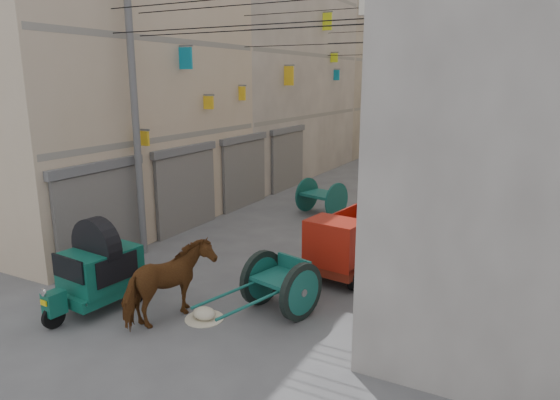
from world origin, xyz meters
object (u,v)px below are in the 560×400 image
Objects in this scene: mini_truck at (347,247)px; second_cart at (321,196)px; tonga_cart at (280,283)px; distant_car_green at (446,133)px; distant_car_white at (398,157)px; auto_rickshaw at (98,268)px; distant_car_grey at (473,145)px; horse at (169,284)px; feed_sack at (204,313)px.

second_cart is at bearing 126.81° from mini_truck.
distant_car_green is (-2.50, 34.02, -0.00)m from tonga_cart.
second_cart reaches higher than distant_car_white.
tonga_cart is 0.95× the size of mini_truck.
mini_truck is (4.25, 4.31, -0.13)m from auto_rickshaw.
mini_truck is 31.59m from distant_car_green.
distant_car_white is 14.54m from distant_car_green.
auto_rickshaw is at bearing -110.35° from distant_car_grey.
auto_rickshaw is 30.07m from distant_car_grey.
distant_car_grey is at bearing 97.79° from mini_truck.
tonga_cart is (3.67, 1.73, -0.28)m from auto_rickshaw.
horse is 35.52m from distant_car_green.
feed_sack is (-1.27, -1.10, -0.53)m from tonga_cart.
horse is (0.59, -9.45, 0.14)m from second_cart.
distant_car_green is (-0.64, 35.51, -0.19)m from horse.
distant_car_grey is at bearing 97.28° from distant_car_green.
second_cart is at bearing 121.64° from tonga_cart.
distant_car_grey is (1.63, 29.17, 0.43)m from feed_sack.
mini_truck is 0.70× the size of distant_car_green.
auto_rickshaw is 0.78× the size of tonga_cart.
second_cart is 0.90× the size of horse.
second_cart is (-2.46, 7.96, 0.05)m from tonga_cart.
distant_car_green is at bearing -75.40° from horse.
distant_car_white is 0.81× the size of distant_car_green.
second_cart is 26.06m from distant_car_green.
second_cart is (1.21, 9.69, -0.23)m from auto_rickshaw.
mini_truck reaches higher than tonga_cart.
mini_truck is at bearing 63.28° from feed_sack.
horse reaches higher than auto_rickshaw.
tonga_cart is at bearing 30.99° from auto_rickshaw.
distant_car_grey is at bearing 103.73° from tonga_cart.
auto_rickshaw reaches higher than distant_car_green.
mini_truck reaches higher than distant_car_green.
distant_car_green is at bearing 108.67° from tonga_cart.
distant_car_green is (-3.09, 31.44, -0.15)m from mini_truck.
feed_sack is 0.14× the size of distant_car_white.
mini_truck reaches higher than auto_rickshaw.
mini_truck is 17.21m from distant_car_white.
auto_rickshaw is at bearing -127.30° from mini_truck.
distant_car_white is at bearing 92.93° from auto_rickshaw.
distant_car_white reaches higher than distant_car_grey.
tonga_cart is at bearing 75.81° from distant_car_green.
mini_truck is 1.75× the size of second_cart.
tonga_cart is 34.12m from distant_car_green.
horse is at bearing 107.91° from distant_car_white.
distant_car_white is at bearing 112.17° from tonga_cart.
horse reaches higher than tonga_cart.
distant_car_white is (1.03, 21.22, -0.32)m from auto_rickshaw.
second_cart reaches higher than distant_car_green.
second_cart is 3.42× the size of feed_sack.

